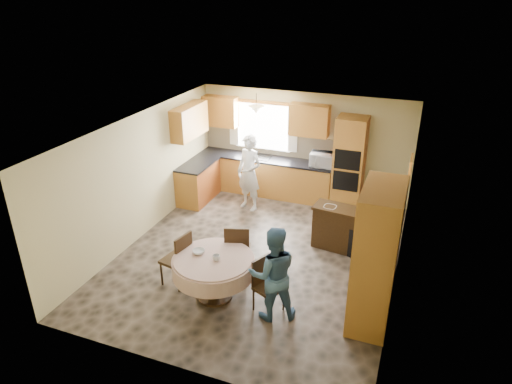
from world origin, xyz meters
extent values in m
cube|color=brown|center=(0.00, 0.00, 0.00)|extent=(5.00, 6.00, 0.01)
cube|color=white|center=(0.00, 0.00, 2.50)|extent=(5.00, 6.00, 0.01)
cube|color=tan|center=(0.00, 3.00, 1.25)|extent=(5.00, 0.02, 2.50)
cube|color=tan|center=(0.00, -3.00, 1.25)|extent=(5.00, 0.02, 2.50)
cube|color=tan|center=(-2.50, 0.00, 1.25)|extent=(0.02, 6.00, 2.50)
cube|color=tan|center=(2.50, 0.00, 1.25)|extent=(0.02, 6.00, 2.50)
cube|color=white|center=(-1.00, 2.98, 1.60)|extent=(1.40, 0.03, 1.10)
cube|color=white|center=(-1.75, 2.93, 1.65)|extent=(0.22, 0.02, 1.15)
cube|color=white|center=(-0.25, 2.93, 1.65)|extent=(0.22, 0.02, 1.15)
cube|color=gold|center=(-0.85, 2.70, 0.44)|extent=(3.30, 0.60, 0.88)
cube|color=black|center=(-0.85, 2.70, 0.90)|extent=(3.30, 0.64, 0.04)
cube|color=gold|center=(-2.20, 1.80, 0.44)|extent=(0.60, 1.20, 0.88)
cube|color=black|center=(-2.20, 1.80, 0.90)|extent=(0.64, 1.20, 0.04)
cube|color=beige|center=(-0.85, 2.99, 1.18)|extent=(3.30, 0.02, 0.55)
cube|color=#CA8532|center=(-2.05, 2.83, 1.91)|extent=(0.85, 0.33, 0.72)
cube|color=#CA8532|center=(0.15, 2.83, 1.91)|extent=(0.90, 0.33, 0.72)
cube|color=#CA8532|center=(-2.33, 1.80, 1.91)|extent=(0.33, 1.20, 0.72)
cube|color=gold|center=(1.15, 2.69, 1.06)|extent=(0.66, 0.62, 2.12)
cube|color=black|center=(1.15, 2.38, 1.25)|extent=(0.56, 0.01, 0.45)
cube|color=black|center=(1.15, 2.38, 0.75)|extent=(0.56, 0.01, 0.45)
cone|color=beige|center=(-1.00, 2.50, 2.12)|extent=(0.36, 0.36, 0.18)
cube|color=#37240F|center=(1.42, 0.80, 0.41)|extent=(1.19, 0.61, 0.82)
cube|color=black|center=(1.69, 0.67, 0.29)|extent=(0.51, 0.45, 0.59)
cube|color=gold|center=(2.22, -1.05, 1.10)|extent=(0.58, 1.16, 2.21)
cylinder|color=#37240F|center=(-0.24, -1.44, 0.35)|extent=(0.19, 0.19, 0.69)
cylinder|color=#37240F|center=(-0.24, -1.44, 0.02)|extent=(0.58, 0.58, 0.04)
cylinder|color=beige|center=(-0.24, -1.44, 0.73)|extent=(1.27, 1.27, 0.05)
cylinder|color=beige|center=(-0.24, -1.44, 0.59)|extent=(1.33, 1.33, 0.27)
cube|color=#37240F|center=(-1.01, -1.32, 0.46)|extent=(0.50, 0.50, 0.05)
cube|color=#37240F|center=(-0.81, -1.36, 0.74)|extent=(0.12, 0.41, 0.51)
cylinder|color=#37240F|center=(-1.19, -1.51, 0.22)|extent=(0.04, 0.04, 0.44)
cylinder|color=#37240F|center=(-0.82, -1.51, 0.22)|extent=(0.04, 0.04, 0.44)
cylinder|color=#37240F|center=(-1.19, -1.14, 0.22)|extent=(0.04, 0.04, 0.44)
cylinder|color=#37240F|center=(-0.82, -1.14, 0.22)|extent=(0.04, 0.04, 0.44)
cube|color=#37240F|center=(-0.14, -0.68, 0.48)|extent=(0.56, 0.56, 0.05)
cube|color=#37240F|center=(-0.07, -0.87, 0.76)|extent=(0.41, 0.18, 0.53)
cylinder|color=#37240F|center=(-0.33, -0.87, 0.23)|extent=(0.04, 0.04, 0.45)
cylinder|color=#37240F|center=(0.05, -0.87, 0.23)|extent=(0.04, 0.04, 0.45)
cylinder|color=#37240F|center=(-0.33, -0.49, 0.23)|extent=(0.04, 0.04, 0.45)
cylinder|color=#37240F|center=(0.05, -0.49, 0.23)|extent=(0.04, 0.04, 0.45)
cube|color=#37240F|center=(0.70, -1.45, 0.42)|extent=(0.52, 0.52, 0.05)
cube|color=#37240F|center=(0.54, -1.37, 0.67)|extent=(0.19, 0.35, 0.46)
cylinder|color=#37240F|center=(0.54, -1.61, 0.20)|extent=(0.03, 0.03, 0.40)
cylinder|color=#37240F|center=(0.87, -1.61, 0.20)|extent=(0.03, 0.03, 0.40)
cylinder|color=#37240F|center=(0.54, -1.28, 0.20)|extent=(0.03, 0.03, 0.40)
cylinder|color=#37240F|center=(0.87, -1.28, 0.20)|extent=(0.03, 0.03, 0.40)
cube|color=gold|center=(2.47, 1.39, 1.62)|extent=(0.05, 0.51, 0.43)
cube|color=#9FAFBB|center=(2.44, 1.39, 1.62)|extent=(0.01, 0.43, 0.34)
imported|color=silver|center=(0.56, 2.65, 1.08)|extent=(0.60, 0.43, 0.32)
imported|color=silver|center=(-0.90, 1.80, 0.87)|extent=(0.74, 0.61, 1.74)
imported|color=#3C6183|center=(0.80, -1.54, 0.77)|extent=(0.94, 0.86, 1.55)
imported|color=#B2B2B2|center=(1.15, 0.80, 0.84)|extent=(0.26, 0.26, 0.06)
imported|color=silver|center=(1.84, 0.80, 0.96)|extent=(0.13, 0.13, 0.28)
imported|color=#B2B2B2|center=(-0.16, -1.49, 0.80)|extent=(0.16, 0.16, 0.10)
imported|color=#B2B2B2|center=(-0.51, -1.41, 0.79)|extent=(0.26, 0.26, 0.06)
camera|label=1|loc=(2.58, -6.94, 4.75)|focal=32.00mm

